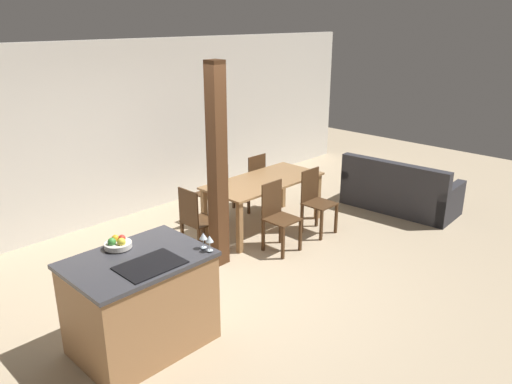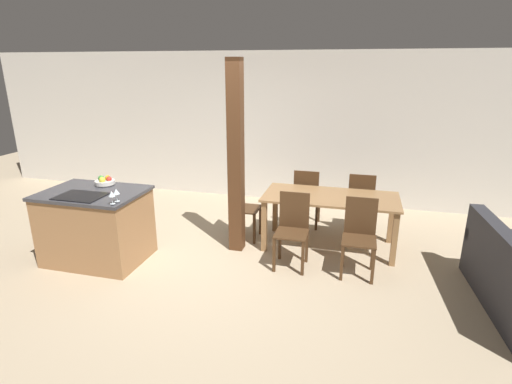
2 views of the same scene
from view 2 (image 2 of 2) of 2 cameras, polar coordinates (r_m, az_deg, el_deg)
name	(u,v)px [view 2 (image 2 of 2)]	position (r m, az deg, el deg)	size (l,w,h in m)	color
ground_plane	(208,262)	(5.31, -6.93, -9.95)	(16.00, 16.00, 0.00)	tan
wall_back	(261,127)	(7.48, 0.66, 9.21)	(11.20, 0.08, 2.70)	silver
kitchen_island	(96,226)	(5.57, -21.84, -4.49)	(1.25, 0.91, 0.95)	#9E7047
fruit_bowl	(105,181)	(5.64, -20.79, 1.46)	(0.26, 0.26, 0.11)	silver
wine_glass_near	(112,194)	(4.78, -19.92, -0.31)	(0.07, 0.07, 0.15)	silver
wine_glass_middle	(116,192)	(4.85, -19.34, 0.01)	(0.07, 0.07, 0.15)	silver
dining_table	(330,203)	(5.56, 10.57, -1.55)	(1.82, 0.85, 0.75)	olive
dining_chair_near_left	(292,228)	(5.05, 5.22, -5.21)	(0.40, 0.40, 0.94)	#472D19
dining_chair_near_right	(359,235)	(5.00, 14.55, -5.99)	(0.40, 0.40, 0.94)	#472D19
dining_chair_far_left	(307,197)	(6.26, 7.24, -0.69)	(0.40, 0.40, 0.94)	#472D19
dining_chair_far_right	(361,201)	(6.22, 14.73, -1.28)	(0.40, 0.40, 0.94)	#472D19
dining_chair_head_end	(241,206)	(5.83, -2.19, -1.97)	(0.40, 0.40, 0.94)	#472D19
timber_post	(236,159)	(5.24, -2.89, 4.67)	(0.18, 0.18, 2.55)	#4C2D19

